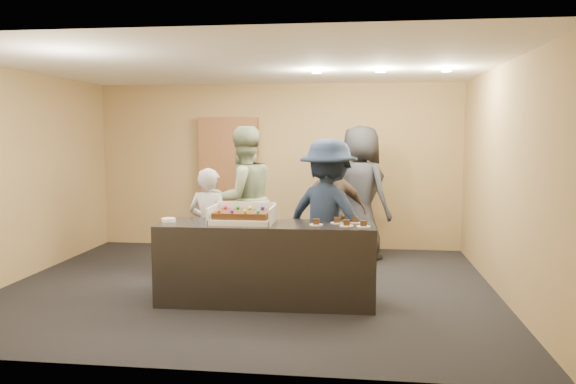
{
  "coord_description": "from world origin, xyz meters",
  "views": [
    {
      "loc": [
        1.34,
        -6.7,
        1.9
      ],
      "look_at": [
        0.5,
        0.0,
        1.19
      ],
      "focal_mm": 35.0,
      "sensor_mm": 36.0,
      "label": 1
    }
  ],
  "objects_px": {
    "cake_box": "(243,218)",
    "plate_stack": "(169,220)",
    "person_server_grey": "(209,229)",
    "person_dark_suit": "(360,193)",
    "person_sage_man": "(243,200)",
    "person_navy_man": "(329,217)",
    "sheet_cake": "(242,214)",
    "person_brown_extra": "(332,212)",
    "storage_cabinet": "(229,183)",
    "serving_counter": "(266,263)"
  },
  "relations": [
    {
      "from": "cake_box",
      "to": "plate_stack",
      "type": "bearing_deg",
      "value": -176.93
    },
    {
      "from": "person_server_grey",
      "to": "person_dark_suit",
      "type": "height_order",
      "value": "person_dark_suit"
    },
    {
      "from": "cake_box",
      "to": "person_sage_man",
      "type": "relative_size",
      "value": 0.35
    },
    {
      "from": "plate_stack",
      "to": "person_dark_suit",
      "type": "height_order",
      "value": "person_dark_suit"
    },
    {
      "from": "person_navy_man",
      "to": "sheet_cake",
      "type": "bearing_deg",
      "value": 53.97
    },
    {
      "from": "person_brown_extra",
      "to": "person_dark_suit",
      "type": "bearing_deg",
      "value": -131.92
    },
    {
      "from": "storage_cabinet",
      "to": "cake_box",
      "type": "xyz_separation_m",
      "value": [
        0.86,
        -3.01,
        -0.13
      ]
    },
    {
      "from": "serving_counter",
      "to": "person_dark_suit",
      "type": "xyz_separation_m",
      "value": [
        1.04,
        2.32,
        0.56
      ]
    },
    {
      "from": "serving_counter",
      "to": "person_dark_suit",
      "type": "bearing_deg",
      "value": 64.23
    },
    {
      "from": "person_sage_man",
      "to": "person_brown_extra",
      "type": "xyz_separation_m",
      "value": [
        1.2,
        0.34,
        -0.19
      ]
    },
    {
      "from": "cake_box",
      "to": "sheet_cake",
      "type": "xyz_separation_m",
      "value": [
        -0.0,
        -0.03,
        0.05
      ]
    },
    {
      "from": "person_dark_suit",
      "to": "serving_counter",
      "type": "bearing_deg",
      "value": 106.99
    },
    {
      "from": "person_sage_man",
      "to": "person_dark_suit",
      "type": "distance_m",
      "value": 1.86
    },
    {
      "from": "storage_cabinet",
      "to": "person_sage_man",
      "type": "bearing_deg",
      "value": -70.83
    },
    {
      "from": "storage_cabinet",
      "to": "sheet_cake",
      "type": "relative_size",
      "value": 3.59
    },
    {
      "from": "person_server_grey",
      "to": "plate_stack",
      "type": "bearing_deg",
      "value": 69.93
    },
    {
      "from": "cake_box",
      "to": "person_brown_extra",
      "type": "height_order",
      "value": "person_brown_extra"
    },
    {
      "from": "storage_cabinet",
      "to": "person_sage_man",
      "type": "distance_m",
      "value": 1.78
    },
    {
      "from": "person_sage_man",
      "to": "person_brown_extra",
      "type": "height_order",
      "value": "person_sage_man"
    },
    {
      "from": "storage_cabinet",
      "to": "cake_box",
      "type": "height_order",
      "value": "storage_cabinet"
    },
    {
      "from": "serving_counter",
      "to": "person_sage_man",
      "type": "height_order",
      "value": "person_sage_man"
    },
    {
      "from": "storage_cabinet",
      "to": "person_server_grey",
      "type": "distance_m",
      "value": 2.6
    },
    {
      "from": "sheet_cake",
      "to": "person_brown_extra",
      "type": "relative_size",
      "value": 0.37
    },
    {
      "from": "serving_counter",
      "to": "person_navy_man",
      "type": "bearing_deg",
      "value": 32.36
    },
    {
      "from": "sheet_cake",
      "to": "person_sage_man",
      "type": "distance_m",
      "value": 1.39
    },
    {
      "from": "serving_counter",
      "to": "person_navy_man",
      "type": "xyz_separation_m",
      "value": [
        0.67,
        0.45,
        0.47
      ]
    },
    {
      "from": "person_brown_extra",
      "to": "person_sage_man",
      "type": "bearing_deg",
      "value": 5.59
    },
    {
      "from": "person_brown_extra",
      "to": "storage_cabinet",
      "type": "bearing_deg",
      "value": -46.91
    },
    {
      "from": "person_server_grey",
      "to": "person_brown_extra",
      "type": "xyz_separation_m",
      "value": [
        1.44,
        1.22,
        0.07
      ]
    },
    {
      "from": "person_brown_extra",
      "to": "serving_counter",
      "type": "bearing_deg",
      "value": 58.77
    },
    {
      "from": "person_brown_extra",
      "to": "person_navy_man",
      "type": "bearing_deg",
      "value": 80.54
    },
    {
      "from": "serving_counter",
      "to": "sheet_cake",
      "type": "height_order",
      "value": "sheet_cake"
    },
    {
      "from": "storage_cabinet",
      "to": "plate_stack",
      "type": "bearing_deg",
      "value": -89.76
    },
    {
      "from": "person_sage_man",
      "to": "person_dark_suit",
      "type": "height_order",
      "value": "person_dark_suit"
    },
    {
      "from": "sheet_cake",
      "to": "plate_stack",
      "type": "relative_size",
      "value": 3.84
    },
    {
      "from": "cake_box",
      "to": "person_navy_man",
      "type": "height_order",
      "value": "person_navy_man"
    },
    {
      "from": "plate_stack",
      "to": "person_dark_suit",
      "type": "xyz_separation_m",
      "value": [
        2.16,
        2.34,
        0.09
      ]
    },
    {
      "from": "plate_stack",
      "to": "person_brown_extra",
      "type": "distance_m",
      "value": 2.47
    },
    {
      "from": "serving_counter",
      "to": "person_server_grey",
      "type": "bearing_deg",
      "value": 147.0
    },
    {
      "from": "sheet_cake",
      "to": "cake_box",
      "type": "bearing_deg",
      "value": 89.05
    },
    {
      "from": "cake_box",
      "to": "plate_stack",
      "type": "distance_m",
      "value": 0.85
    },
    {
      "from": "storage_cabinet",
      "to": "person_brown_extra",
      "type": "xyz_separation_m",
      "value": [
        1.79,
        -1.34,
        -0.27
      ]
    },
    {
      "from": "person_sage_man",
      "to": "person_navy_man",
      "type": "xyz_separation_m",
      "value": [
        1.22,
        -0.91,
        -0.08
      ]
    },
    {
      "from": "storage_cabinet",
      "to": "person_navy_man",
      "type": "distance_m",
      "value": 3.15
    },
    {
      "from": "cake_box",
      "to": "person_server_grey",
      "type": "bearing_deg",
      "value": 138.49
    },
    {
      "from": "cake_box",
      "to": "person_server_grey",
      "type": "distance_m",
      "value": 0.71
    },
    {
      "from": "person_server_grey",
      "to": "person_sage_man",
      "type": "xyz_separation_m",
      "value": [
        0.23,
        0.88,
        0.26
      ]
    },
    {
      "from": "storage_cabinet",
      "to": "person_navy_man",
      "type": "height_order",
      "value": "storage_cabinet"
    },
    {
      "from": "cake_box",
      "to": "person_navy_man",
      "type": "xyz_separation_m",
      "value": [
        0.94,
        0.42,
        -0.03
      ]
    },
    {
      "from": "person_dark_suit",
      "to": "person_server_grey",
      "type": "bearing_deg",
      "value": 86.45
    }
  ]
}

